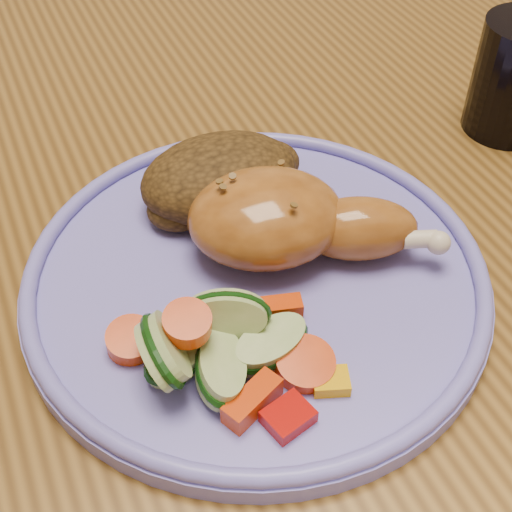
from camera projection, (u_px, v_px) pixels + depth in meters
name	position (u px, v px, depth m)	size (l,w,h in m)	color
dining_table	(264.00, 210.00, 0.61)	(0.90, 1.40, 0.75)	brown
chair_far	(102.00, 53.00, 1.14)	(0.42, 0.42, 0.91)	#4C2D16
plate	(256.00, 280.00, 0.43)	(0.28, 0.28, 0.01)	#6F69CC
plate_rim	(256.00, 268.00, 0.42)	(0.28, 0.28, 0.01)	#6F69CC
chicken_leg	(288.00, 220.00, 0.43)	(0.15, 0.11, 0.05)	#9F5E21
rice_pilaf	(222.00, 178.00, 0.46)	(0.11, 0.08, 0.05)	#452E11
vegetable_pile	(219.00, 348.00, 0.37)	(0.11, 0.10, 0.05)	#A50A05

